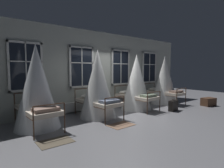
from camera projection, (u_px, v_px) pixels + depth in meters
ground at (123, 114)px, 7.14m from camera, size 20.24×20.24×0.00m
back_wall_with_windows at (101, 71)px, 8.13m from camera, size 10.45×0.10×3.34m
window_bank at (103, 86)px, 8.09m from camera, size 7.39×0.10×2.57m
cot_first at (37, 88)px, 5.34m from camera, size 1.33×1.91×2.47m
cot_second at (98, 85)px, 6.58m from camera, size 1.33×1.92×2.42m
cot_third at (136, 83)px, 7.89m from camera, size 1.33×1.92×2.36m
cot_fourth at (164, 80)px, 9.24m from camera, size 1.33×1.92×2.40m
rug_first at (55, 142)px, 4.36m from camera, size 0.81×0.57×0.01m
rug_second at (121, 125)px, 5.68m from camera, size 0.81×0.58×0.01m
suitcase_dark at (173, 105)px, 7.64m from camera, size 0.59×0.30×0.47m
travel_trunk at (208, 102)px, 8.68m from camera, size 0.71×0.53×0.38m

